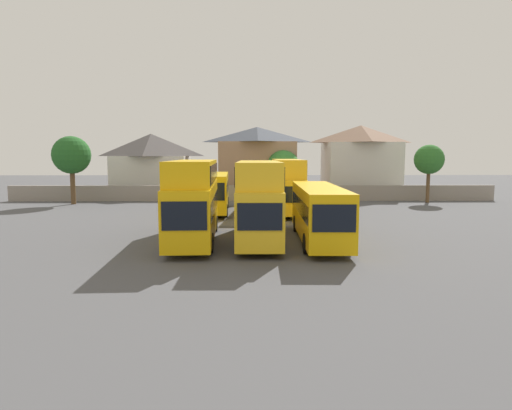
# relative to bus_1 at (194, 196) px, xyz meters

# --- Properties ---
(ground) EXTENTS (140.00, 140.00, 0.00)m
(ground) POSITION_rel_bus_1_xyz_m (3.87, 18.15, -2.80)
(ground) COLOR #4C4C4F
(depot_boundary_wall) EXTENTS (56.00, 0.50, 1.80)m
(depot_boundary_wall) POSITION_rel_bus_1_xyz_m (3.87, 23.61, -1.90)
(depot_boundary_wall) COLOR gray
(depot_boundary_wall) RESTS_ON ground
(bus_1) EXTENTS (2.97, 11.05, 4.96)m
(bus_1) POSITION_rel_bus_1_xyz_m (0.00, 0.00, 0.00)
(bus_1) COLOR #EEB10C
(bus_1) RESTS_ON ground
(bus_2) EXTENTS (2.75, 10.42, 4.91)m
(bus_2) POSITION_rel_bus_1_xyz_m (4.00, -0.05, -0.03)
(bus_2) COLOR yellow
(bus_2) RESTS_ON ground
(bus_3) EXTENTS (2.73, 11.16, 3.38)m
(bus_3) POSITION_rel_bus_1_xyz_m (7.68, -0.25, -0.86)
(bus_3) COLOR #ECAF0A
(bus_3) RESTS_ON ground
(bus_4) EXTENTS (2.93, 10.54, 3.55)m
(bus_4) POSITION_rel_bus_1_xyz_m (0.12, 13.68, -0.77)
(bus_4) COLOR yellow
(bus_4) RESTS_ON ground
(bus_5) EXTENTS (3.47, 10.70, 3.27)m
(bus_5) POSITION_rel_bus_1_xyz_m (4.38, 13.32, -0.92)
(bus_5) COLOR yellow
(bus_5) RESTS_ON ground
(bus_6) EXTENTS (2.69, 11.73, 4.88)m
(bus_6) POSITION_rel_bus_1_xyz_m (6.96, 13.77, -0.04)
(bus_6) COLOR yellow
(bus_6) RESTS_ON ground
(house_terrace_left) EXTENTS (9.79, 6.99, 8.01)m
(house_terrace_left) POSITION_rel_bus_1_xyz_m (-9.29, 30.62, 1.30)
(house_terrace_left) COLOR silver
(house_terrace_left) RESTS_ON ground
(house_terrace_centre) EXTENTS (9.99, 7.58, 8.84)m
(house_terrace_centre) POSITION_rel_bus_1_xyz_m (4.44, 29.74, 1.70)
(house_terrace_centre) COLOR #9E7A60
(house_terrace_centre) RESTS_ON ground
(house_terrace_right) EXTENTS (9.57, 7.93, 9.11)m
(house_terrace_right) POSITION_rel_bus_1_xyz_m (17.98, 30.61, 1.85)
(house_terrace_right) COLOR silver
(house_terrace_right) RESTS_ON ground
(tree_left_of_lot) EXTENTS (3.94, 3.94, 5.86)m
(tree_left_of_lot) POSITION_rel_bus_1_xyz_m (7.52, 26.11, 1.07)
(tree_left_of_lot) COLOR brown
(tree_left_of_lot) RESTS_ON ground
(tree_behind_wall) EXTENTS (3.25, 3.25, 6.43)m
(tree_behind_wall) POSITION_rel_bus_1_xyz_m (23.36, 21.61, 1.96)
(tree_behind_wall) COLOR brown
(tree_behind_wall) RESTS_ON ground
(tree_right_of_lot) EXTENTS (4.02, 4.02, 7.30)m
(tree_right_of_lot) POSITION_rel_bus_1_xyz_m (-15.60, 20.61, 2.44)
(tree_right_of_lot) COLOR brown
(tree_right_of_lot) RESTS_ON ground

